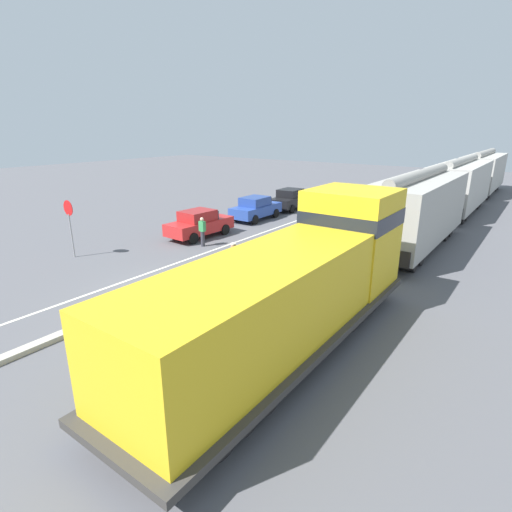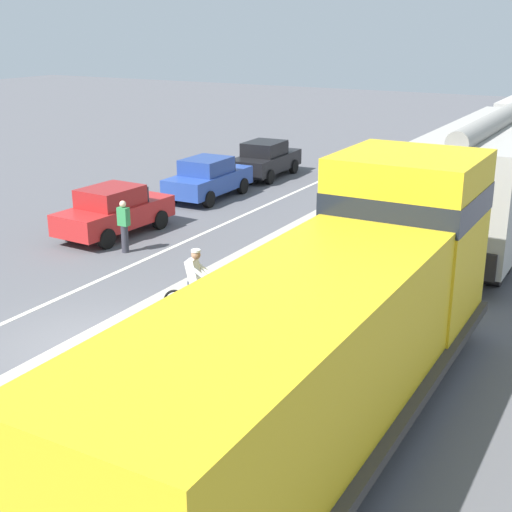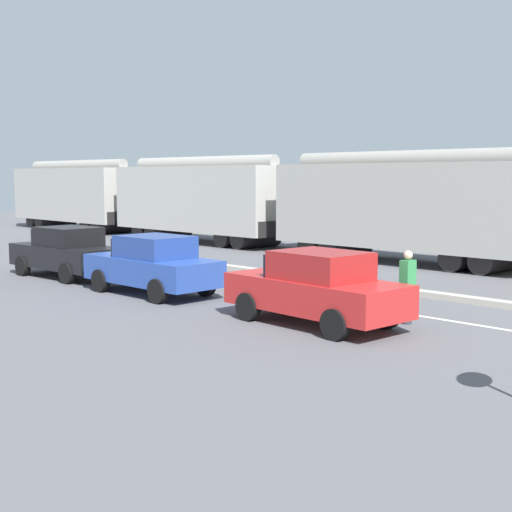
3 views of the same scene
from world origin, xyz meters
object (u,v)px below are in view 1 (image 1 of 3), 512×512
(hopper_car_trailing, at_px, (482,172))
(parked_car_black, at_px, (291,199))
(cyclist, at_px, (233,264))
(parked_car_red, at_px, (199,224))
(parked_car_blue, at_px, (256,208))
(hopper_car_middle, at_px, (459,186))
(locomotive, at_px, (300,286))
(pedestrian_by_cars, at_px, (202,231))
(stop_sign, at_px, (69,218))
(hopper_car_lead, at_px, (416,210))

(hopper_car_trailing, distance_m, parked_car_black, 20.94)
(cyclist, bearing_deg, parked_car_red, 144.16)
(hopper_car_trailing, relative_size, parked_car_blue, 2.51)
(hopper_car_middle, xyz_separation_m, parked_car_red, (-10.90, -16.67, -1.26))
(parked_car_blue, xyz_separation_m, cyclist, (6.32, -10.31, 0.00))
(hopper_car_middle, xyz_separation_m, hopper_car_trailing, (0.00, 11.60, 0.00))
(locomotive, relative_size, parked_car_black, 2.72)
(locomotive, bearing_deg, pedestrian_by_cars, 148.51)
(hopper_car_middle, distance_m, parked_car_black, 12.65)
(parked_car_red, bearing_deg, hopper_car_trailing, 68.91)
(parked_car_black, relative_size, pedestrian_by_cars, 2.64)
(hopper_car_middle, relative_size, stop_sign, 3.68)
(locomotive, height_order, pedestrian_by_cars, locomotive)
(hopper_car_lead, relative_size, hopper_car_middle, 1.00)
(parked_car_blue, xyz_separation_m, pedestrian_by_cars, (1.60, -7.14, 0.03))
(hopper_car_middle, bearing_deg, stop_sign, -119.85)
(locomotive, relative_size, hopper_car_middle, 1.10)
(hopper_car_middle, height_order, stop_sign, hopper_car_middle)
(parked_car_black, xyz_separation_m, pedestrian_by_cars, (1.56, -11.80, 0.03))
(parked_car_red, bearing_deg, cyclist, -35.84)
(hopper_car_middle, distance_m, parked_car_blue, 15.51)
(hopper_car_lead, distance_m, hopper_car_middle, 11.60)
(hopper_car_trailing, distance_m, stop_sign, 37.27)
(hopper_car_lead, xyz_separation_m, pedestrian_by_cars, (-9.40, -6.40, -1.23))
(parked_car_blue, bearing_deg, parked_car_black, 89.47)
(parked_car_red, distance_m, cyclist, 7.68)
(cyclist, bearing_deg, stop_sign, -166.72)
(locomotive, distance_m, parked_car_black, 20.72)
(parked_car_black, xyz_separation_m, cyclist, (6.28, -14.97, 0.00))
(hopper_car_trailing, bearing_deg, parked_car_black, -121.61)
(parked_car_red, bearing_deg, locomotive, -33.02)
(parked_car_red, bearing_deg, hopper_car_lead, 24.94)
(locomotive, relative_size, cyclist, 6.77)
(parked_car_black, bearing_deg, hopper_car_trailing, 58.39)
(hopper_car_lead, relative_size, pedestrian_by_cars, 6.54)
(hopper_car_trailing, distance_m, cyclist, 33.12)
(parked_car_blue, height_order, pedestrian_by_cars, same)
(hopper_car_lead, bearing_deg, hopper_car_middle, 90.00)
(parked_car_blue, bearing_deg, locomotive, -49.55)
(locomotive, bearing_deg, parked_car_black, 121.96)
(parked_car_blue, xyz_separation_m, stop_sign, (-2.32, -12.35, 1.21))
(parked_car_black, height_order, cyclist, cyclist)
(locomotive, bearing_deg, parked_car_red, 146.98)
(pedestrian_by_cars, bearing_deg, locomotive, -31.49)
(hopper_car_middle, bearing_deg, parked_car_red, -123.18)
(stop_sign, bearing_deg, parked_car_red, 69.72)
(parked_car_blue, relative_size, cyclist, 2.46)
(pedestrian_by_cars, bearing_deg, hopper_car_trailing, 72.39)
(hopper_car_lead, distance_m, cyclist, 10.72)
(parked_car_red, height_order, cyclist, cyclist)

